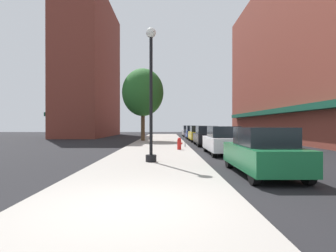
{
  "coord_description": "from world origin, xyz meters",
  "views": [
    {
      "loc": [
        0.68,
        -5.56,
        1.74
      ],
      "look_at": [
        0.8,
        16.53,
        1.65
      ],
      "focal_mm": 29.59,
      "sensor_mm": 36.0,
      "label": 1
    }
  ],
  "objects_px": {
    "parking_meter_near": "(185,136)",
    "car_blue": "(193,132)",
    "car_white": "(223,141)",
    "car_green": "(263,152)",
    "fire_hydrant": "(179,143)",
    "lamppost": "(151,92)",
    "car_yellow": "(198,134)",
    "car_silver": "(189,131)",
    "tree_near": "(143,93)",
    "car_black": "(206,136)"
  },
  "relations": [
    {
      "from": "car_blue",
      "to": "car_silver",
      "type": "bearing_deg",
      "value": 88.6
    },
    {
      "from": "tree_near",
      "to": "lamppost",
      "type": "bearing_deg",
      "value": -83.85
    },
    {
      "from": "parking_meter_near",
      "to": "tree_near",
      "type": "bearing_deg",
      "value": 115.05
    },
    {
      "from": "lamppost",
      "to": "car_green",
      "type": "xyz_separation_m",
      "value": [
        4.0,
        -2.66,
        -2.39
      ]
    },
    {
      "from": "car_black",
      "to": "car_blue",
      "type": "bearing_deg",
      "value": 90.13
    },
    {
      "from": "car_green",
      "to": "car_blue",
      "type": "xyz_separation_m",
      "value": [
        0.0,
        25.23,
        0.0
      ]
    },
    {
      "from": "car_silver",
      "to": "tree_near",
      "type": "bearing_deg",
      "value": -114.8
    },
    {
      "from": "fire_hydrant",
      "to": "car_green",
      "type": "distance_m",
      "value": 8.99
    },
    {
      "from": "parking_meter_near",
      "to": "car_yellow",
      "type": "xyz_separation_m",
      "value": [
        1.95,
        8.59,
        -0.14
      ]
    },
    {
      "from": "lamppost",
      "to": "car_silver",
      "type": "distance_m",
      "value": 29.69
    },
    {
      "from": "parking_meter_near",
      "to": "car_black",
      "type": "distance_m",
      "value": 3.38
    },
    {
      "from": "car_black",
      "to": "lamppost",
      "type": "bearing_deg",
      "value": -109.99
    },
    {
      "from": "car_yellow",
      "to": "car_blue",
      "type": "height_order",
      "value": "same"
    },
    {
      "from": "fire_hydrant",
      "to": "car_black",
      "type": "relative_size",
      "value": 0.18
    },
    {
      "from": "lamppost",
      "to": "tree_near",
      "type": "bearing_deg",
      "value": 96.15
    },
    {
      "from": "lamppost",
      "to": "car_white",
      "type": "height_order",
      "value": "lamppost"
    },
    {
      "from": "lamppost",
      "to": "parking_meter_near",
      "type": "relative_size",
      "value": 4.5
    },
    {
      "from": "car_blue",
      "to": "car_silver",
      "type": "height_order",
      "value": "same"
    },
    {
      "from": "car_blue",
      "to": "car_silver",
      "type": "xyz_separation_m",
      "value": [
        0.0,
        6.75,
        0.0
      ]
    },
    {
      "from": "tree_near",
      "to": "car_white",
      "type": "height_order",
      "value": "tree_near"
    },
    {
      "from": "fire_hydrant",
      "to": "car_yellow",
      "type": "xyz_separation_m",
      "value": [
        2.48,
        10.77,
        0.29
      ]
    },
    {
      "from": "parking_meter_near",
      "to": "car_white",
      "type": "xyz_separation_m",
      "value": [
        1.95,
        -4.05,
        -0.14
      ]
    },
    {
      "from": "car_yellow",
      "to": "car_blue",
      "type": "bearing_deg",
      "value": 90.72
    },
    {
      "from": "parking_meter_near",
      "to": "tree_near",
      "type": "distance_m",
      "value": 9.89
    },
    {
      "from": "parking_meter_near",
      "to": "car_blue",
      "type": "height_order",
      "value": "car_blue"
    },
    {
      "from": "lamppost",
      "to": "parking_meter_near",
      "type": "height_order",
      "value": "lamppost"
    },
    {
      "from": "fire_hydrant",
      "to": "car_blue",
      "type": "relative_size",
      "value": 0.18
    },
    {
      "from": "car_white",
      "to": "car_blue",
      "type": "distance_m",
      "value": 18.46
    },
    {
      "from": "car_yellow",
      "to": "car_blue",
      "type": "distance_m",
      "value": 5.81
    },
    {
      "from": "tree_near",
      "to": "car_black",
      "type": "xyz_separation_m",
      "value": [
        5.75,
        -5.38,
        -4.27
      ]
    },
    {
      "from": "car_white",
      "to": "car_silver",
      "type": "height_order",
      "value": "same"
    },
    {
      "from": "fire_hydrant",
      "to": "car_black",
      "type": "distance_m",
      "value": 5.53
    },
    {
      "from": "lamppost",
      "to": "car_green",
      "type": "relative_size",
      "value": 1.37
    },
    {
      "from": "car_silver",
      "to": "car_yellow",
      "type": "bearing_deg",
      "value": -90.96
    },
    {
      "from": "parking_meter_near",
      "to": "car_white",
      "type": "relative_size",
      "value": 0.3
    },
    {
      "from": "fire_hydrant",
      "to": "car_white",
      "type": "bearing_deg",
      "value": -37.07
    },
    {
      "from": "lamppost",
      "to": "parking_meter_near",
      "type": "distance_m",
      "value": 8.71
    },
    {
      "from": "tree_near",
      "to": "car_green",
      "type": "bearing_deg",
      "value": -73.12
    },
    {
      "from": "parking_meter_near",
      "to": "car_blue",
      "type": "distance_m",
      "value": 14.54
    },
    {
      "from": "car_green",
      "to": "fire_hydrant",
      "type": "bearing_deg",
      "value": 104.86
    },
    {
      "from": "car_white",
      "to": "car_blue",
      "type": "relative_size",
      "value": 1.0
    },
    {
      "from": "car_white",
      "to": "car_black",
      "type": "xyz_separation_m",
      "value": [
        0.0,
        6.81,
        0.0
      ]
    },
    {
      "from": "car_yellow",
      "to": "lamppost",
      "type": "bearing_deg",
      "value": -102.71
    },
    {
      "from": "car_white",
      "to": "car_black",
      "type": "height_order",
      "value": "same"
    },
    {
      "from": "lamppost",
      "to": "car_white",
      "type": "distance_m",
      "value": 6.21
    },
    {
      "from": "fire_hydrant",
      "to": "car_yellow",
      "type": "relative_size",
      "value": 0.18
    },
    {
      "from": "car_green",
      "to": "lamppost",
      "type": "bearing_deg",
      "value": 145.19
    },
    {
      "from": "lamppost",
      "to": "tree_near",
      "type": "relative_size",
      "value": 0.79
    },
    {
      "from": "car_yellow",
      "to": "car_silver",
      "type": "bearing_deg",
      "value": 90.72
    },
    {
      "from": "car_green",
      "to": "car_blue",
      "type": "distance_m",
      "value": 25.23
    }
  ]
}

